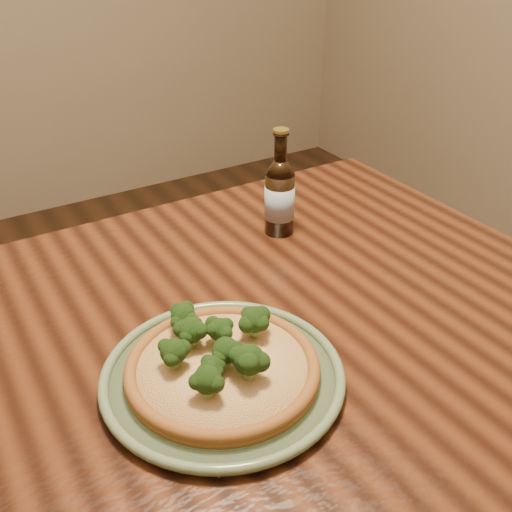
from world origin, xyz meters
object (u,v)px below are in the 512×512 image
plate (223,376)px  pizza (221,365)px  beer_bottle (280,196)px  table (106,431)px

plate → pizza: (-0.00, 0.00, 0.02)m
plate → beer_bottle: bearing=46.7°
table → pizza: pizza is taller
plate → pizza: size_ratio=1.26×
beer_bottle → pizza: bearing=-139.2°
pizza → beer_bottle: beer_bottle is taller
table → beer_bottle: (0.44, 0.22, 0.17)m
table → pizza: size_ratio=6.22×
beer_bottle → plate: bearing=-138.9°
pizza → beer_bottle: size_ratio=1.26×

